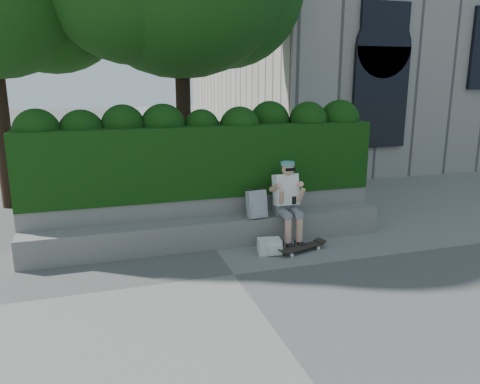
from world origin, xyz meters
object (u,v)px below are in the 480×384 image
object	(u,v)px
skateboard	(302,247)
backpack_ground	(269,246)
person	(287,199)
backpack_plaid	(257,204)

from	to	relation	value
skateboard	backpack_ground	xyz separation A→B (m)	(-0.52, 0.09, 0.05)
skateboard	backpack_ground	distance (m)	0.53
skateboard	backpack_ground	size ratio (longest dim) A/B	2.32
person	backpack_plaid	distance (m)	0.52
skateboard	backpack_plaid	distance (m)	1.03
person	backpack_plaid	xyz separation A→B (m)	(-0.51, 0.08, -0.07)
person	backpack_plaid	world-z (taller)	person
person	skateboard	bearing A→B (deg)	-84.12
person	backpack_ground	size ratio (longest dim) A/B	3.82
backpack_plaid	skateboard	bearing A→B (deg)	-51.93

